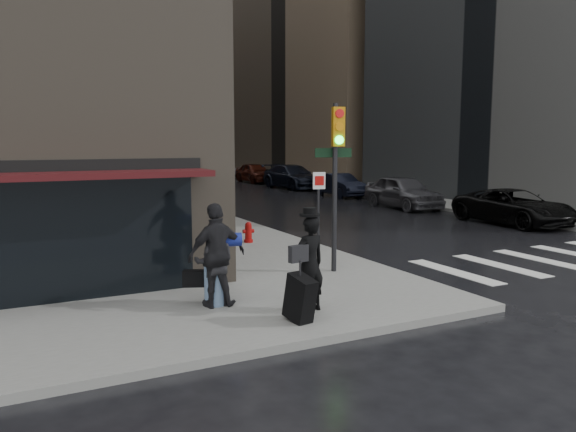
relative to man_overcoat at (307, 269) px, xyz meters
name	(u,v)px	position (x,y,z in m)	size (l,w,h in m)	color
ground	(361,299)	(1.69, 0.75, -0.97)	(140.00, 140.00, 0.00)	black
sidewalk_left	(121,192)	(1.69, 27.75, -0.90)	(4.00, 50.00, 0.15)	slate
sidewalk_right	(307,185)	(15.19, 27.75, -0.90)	(3.00, 50.00, 0.15)	slate
crosswalk	(560,257)	(9.19, 1.75, -0.97)	(8.50, 3.00, 0.01)	silver
bldg_right_far	(277,70)	(27.69, 58.75, 11.53)	(22.00, 20.00, 25.00)	slate
bldg_distant	(94,53)	(7.69, 78.75, 15.03)	(40.00, 12.00, 32.00)	slate
man_overcoat	(307,269)	(0.00, 0.00, 0.00)	(1.02, 1.13, 1.97)	black
man_jeans	(214,263)	(-1.34, 1.27, -0.01)	(1.12, 0.94, 1.63)	black
man_greycoat	(217,255)	(-1.32, 1.15, 0.17)	(1.22, 0.63, 1.98)	black
traffic_light	(335,164)	(2.13, 2.57, 1.76)	(0.98, 0.57, 4.01)	black
fire_hydrant	(248,233)	(1.85, 7.19, -0.54)	(0.36, 0.28, 0.64)	#920A09
parked_car_0	(514,207)	(13.14, 6.93, -0.28)	(2.31, 5.01, 1.39)	black
parked_car_1	(403,192)	(12.66, 13.30, -0.16)	(1.92, 4.78, 1.63)	#4D4D52
parked_car_2	(340,185)	(12.99, 19.66, -0.29)	(1.45, 4.16, 1.37)	black
parked_car_3	(293,177)	(13.08, 26.03, -0.15)	(2.30, 5.66, 1.64)	black
parked_car_4	(255,173)	(12.98, 32.40, -0.18)	(1.87, 4.66, 1.59)	#42160D
parked_car_5	(221,170)	(12.47, 38.76, -0.23)	(1.57, 4.51, 1.49)	#504F54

